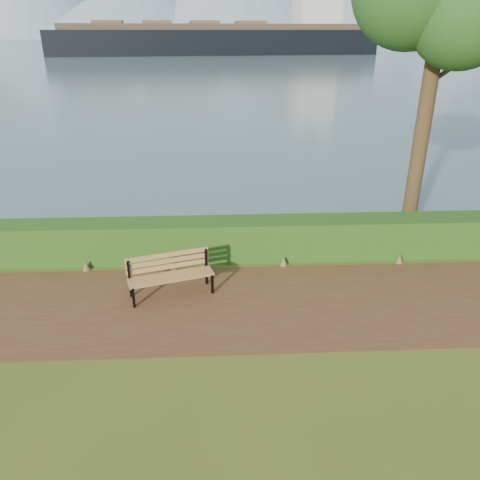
{
  "coord_description": "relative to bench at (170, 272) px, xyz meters",
  "views": [
    {
      "loc": [
        0.01,
        -8.15,
        5.3
      ],
      "look_at": [
        0.48,
        1.2,
        1.1
      ],
      "focal_mm": 35.0,
      "sensor_mm": 36.0,
      "label": 1
    }
  ],
  "objects": [
    {
      "name": "ground",
      "position": [
        1.06,
        -0.86,
        -0.53
      ],
      "size": [
        140.0,
        140.0,
        0.0
      ],
      "primitive_type": "plane",
      "color": "#4A601B",
      "rests_on": "ground"
    },
    {
      "name": "path",
      "position": [
        1.06,
        -0.56,
        -0.52
      ],
      "size": [
        40.0,
        3.4,
        0.01
      ],
      "primitive_type": "cube",
      "color": "#5B2E1F",
      "rests_on": "ground"
    },
    {
      "name": "hedge",
      "position": [
        1.06,
        1.74,
        -0.03
      ],
      "size": [
        32.0,
        0.85,
        1.0
      ],
      "primitive_type": "cube",
      "color": "#1C4112",
      "rests_on": "ground"
    },
    {
      "name": "water",
      "position": [
        1.06,
        259.14,
        -0.52
      ],
      "size": [
        700.0,
        510.0,
        0.0
      ],
      "primitive_type": "cube",
      "color": "#435E6C",
      "rests_on": "ground"
    },
    {
      "name": "mountains",
      "position": [
        -8.11,
        405.19,
        27.17
      ],
      "size": [
        585.0,
        190.0,
        70.0
      ],
      "color": "#7F91A9",
      "rests_on": "ground"
    },
    {
      "name": "bench",
      "position": [
        0.0,
        0.0,
        0.0
      ],
      "size": [
        1.9,
        1.04,
        0.92
      ],
      "rotation": [
        0.0,
        0.0,
        0.3
      ],
      "color": "black",
      "rests_on": "ground"
    },
    {
      "name": "cargo_ship",
      "position": [
        4.05,
        113.21,
        2.96
      ],
      "size": [
        78.02,
        21.07,
        23.41
      ],
      "rotation": [
        0.0,
        0.0,
        0.12
      ],
      "color": "black",
      "rests_on": "ground"
    }
  ]
}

